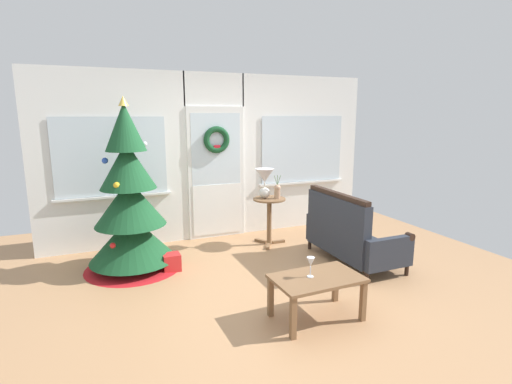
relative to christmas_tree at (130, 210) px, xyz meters
The scene contains 10 objects.
ground_plane 1.98m from the christmas_tree, 40.88° to the right, with size 6.76×6.76×0.00m, color #AD7F56.
back_wall_with_door 1.72m from the christmas_tree, 32.70° to the left, with size 5.20×0.19×2.55m.
christmas_tree is the anchor object (origin of this frame).
settee_sofa 2.82m from the christmas_tree, 18.68° to the right, with size 0.73×1.41×0.96m.
side_table 2.01m from the christmas_tree, ahead, with size 0.50×0.48×0.71m.
table_lamp 1.95m from the christmas_tree, ahead, with size 0.28×0.28×0.44m.
flower_vase 2.09m from the christmas_tree, ahead, with size 0.11×0.10×0.35m.
coffee_table 2.52m from the christmas_tree, 52.98° to the right, with size 0.85×0.54×0.42m.
wine_glass 2.44m from the christmas_tree, 53.77° to the right, with size 0.08×0.08×0.20m.
gift_box 0.83m from the christmas_tree, 31.87° to the right, with size 0.21×0.19×0.21m, color red.
Camera 1 is at (-1.75, -3.76, 1.94)m, focal length 27.34 mm.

